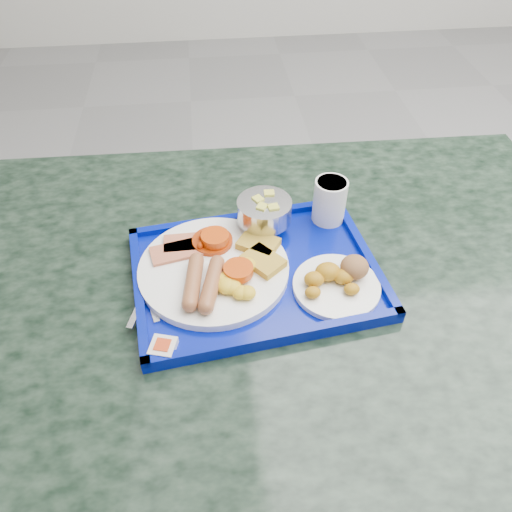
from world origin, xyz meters
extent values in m
cylinder|color=slate|center=(-1.17, -0.36, 0.02)|extent=(0.63, 0.63, 0.03)
cylinder|color=slate|center=(-1.17, -0.36, 0.41)|extent=(0.12, 0.12, 0.76)
cube|color=black|center=(-1.17, -0.36, 0.82)|extent=(1.36, 0.92, 0.04)
cube|color=#031294|center=(-1.18, -0.35, 0.85)|extent=(0.47, 0.37, 0.01)
cube|color=#031294|center=(-1.20, -0.20, 0.86)|extent=(0.43, 0.07, 0.01)
cube|color=#031294|center=(-1.16, -0.50, 0.86)|extent=(0.43, 0.07, 0.01)
cube|color=#031294|center=(-0.97, -0.32, 0.86)|extent=(0.05, 0.32, 0.01)
cube|color=#031294|center=(-1.39, -0.37, 0.86)|extent=(0.05, 0.32, 0.01)
cylinder|color=white|center=(-1.26, -0.34, 0.86)|extent=(0.27, 0.27, 0.02)
cube|color=#D57355|center=(-1.30, -0.28, 0.87)|extent=(0.09, 0.05, 0.01)
cube|color=#D57355|center=(-1.32, -0.30, 0.87)|extent=(0.10, 0.07, 0.01)
cylinder|color=#A83207|center=(-1.26, -0.28, 0.87)|extent=(0.08, 0.08, 0.01)
sphere|color=#A83207|center=(-1.27, -0.26, 0.88)|extent=(0.01, 0.01, 0.01)
sphere|color=#A83207|center=(-1.26, -0.26, 0.88)|extent=(0.01, 0.01, 0.01)
sphere|color=#A83207|center=(-1.28, -0.30, 0.88)|extent=(0.01, 0.01, 0.01)
sphere|color=#A83207|center=(-1.25, -0.28, 0.88)|extent=(0.01, 0.01, 0.01)
sphere|color=#A83207|center=(-1.28, -0.29, 0.88)|extent=(0.01, 0.01, 0.01)
sphere|color=#A83207|center=(-1.24, -0.28, 0.88)|extent=(0.01, 0.01, 0.01)
sphere|color=#A83207|center=(-1.26, -0.26, 0.88)|extent=(0.01, 0.01, 0.01)
sphere|color=#A83207|center=(-1.28, -0.27, 0.88)|extent=(0.01, 0.01, 0.01)
sphere|color=#A83207|center=(-1.23, -0.29, 0.88)|extent=(0.01, 0.01, 0.01)
sphere|color=#A83207|center=(-1.24, -0.27, 0.88)|extent=(0.01, 0.01, 0.01)
sphere|color=#A83207|center=(-1.26, -0.26, 0.88)|extent=(0.01, 0.01, 0.01)
sphere|color=#A83207|center=(-1.24, -0.27, 0.88)|extent=(0.01, 0.01, 0.01)
sphere|color=#A83207|center=(-1.26, -0.25, 0.88)|extent=(0.01, 0.01, 0.01)
sphere|color=#A83207|center=(-1.26, -0.26, 0.88)|extent=(0.01, 0.01, 0.01)
cube|color=gold|center=(-1.17, -0.30, 0.88)|extent=(0.09, 0.08, 0.01)
cube|color=gold|center=(-1.17, -0.34, 0.88)|extent=(0.08, 0.09, 0.01)
cylinder|color=brown|center=(-1.29, -0.38, 0.88)|extent=(0.04, 0.11, 0.03)
cylinder|color=brown|center=(-1.26, -0.39, 0.88)|extent=(0.05, 0.11, 0.03)
ellipsoid|color=yellow|center=(-1.20, -0.35, 0.88)|extent=(0.03, 0.03, 0.02)
ellipsoid|color=yellow|center=(-1.22, -0.41, 0.88)|extent=(0.03, 0.03, 0.02)
ellipsoid|color=yellow|center=(-1.23, -0.36, 0.88)|extent=(0.02, 0.02, 0.02)
ellipsoid|color=yellow|center=(-1.20, -0.42, 0.88)|extent=(0.03, 0.03, 0.02)
ellipsoid|color=yellow|center=(-1.21, -0.36, 0.88)|extent=(0.03, 0.03, 0.02)
ellipsoid|color=yellow|center=(-1.23, -0.38, 0.88)|extent=(0.03, 0.03, 0.02)
ellipsoid|color=yellow|center=(-1.23, -0.40, 0.88)|extent=(0.03, 0.03, 0.02)
ellipsoid|color=yellow|center=(-1.24, -0.38, 0.88)|extent=(0.03, 0.03, 0.02)
ellipsoid|color=yellow|center=(-1.24, -0.40, 0.88)|extent=(0.04, 0.04, 0.02)
ellipsoid|color=yellow|center=(-1.22, -0.36, 0.88)|extent=(0.03, 0.03, 0.02)
cylinder|color=#AD2F04|center=(-1.25, -0.28, 0.89)|extent=(0.05, 0.05, 0.02)
cylinder|color=#AD2F04|center=(-1.22, -0.37, 0.89)|extent=(0.05, 0.05, 0.02)
cylinder|color=white|center=(-1.05, -0.40, 0.86)|extent=(0.15, 0.15, 0.01)
ellipsoid|color=#C08216|center=(-1.03, -0.42, 0.87)|extent=(0.03, 0.02, 0.02)
ellipsoid|color=#C08216|center=(-1.03, -0.40, 0.88)|extent=(0.04, 0.03, 0.02)
ellipsoid|color=#C08216|center=(-1.06, -0.39, 0.88)|extent=(0.04, 0.04, 0.03)
ellipsoid|color=#C08216|center=(-1.09, -0.40, 0.88)|extent=(0.04, 0.03, 0.02)
ellipsoid|color=#C08216|center=(-1.09, -0.42, 0.87)|extent=(0.03, 0.02, 0.02)
ellipsoid|color=#905E39|center=(-1.01, -0.38, 0.88)|extent=(0.05, 0.05, 0.04)
cylinder|color=#B7B7B9|center=(-1.15, -0.23, 0.86)|extent=(0.07, 0.07, 0.01)
cylinder|color=#B7B7B9|center=(-1.15, -0.23, 0.87)|extent=(0.02, 0.02, 0.02)
cylinder|color=#B7B7B9|center=(-1.15, -0.23, 0.90)|extent=(0.10, 0.10, 0.04)
cube|color=#D7D952|center=(-1.16, -0.25, 0.92)|extent=(0.03, 0.03, 0.02)
cube|color=#D7D952|center=(-1.16, -0.23, 0.92)|extent=(0.02, 0.03, 0.02)
cube|color=#D7D952|center=(-1.14, -0.25, 0.92)|extent=(0.02, 0.02, 0.02)
cube|color=#D7D952|center=(-1.14, -0.21, 0.92)|extent=(0.02, 0.02, 0.02)
cylinder|color=white|center=(-1.02, -0.21, 0.90)|extent=(0.06, 0.06, 0.09)
cylinder|color=#D5410B|center=(-1.02, -0.21, 0.94)|extent=(0.06, 0.06, 0.01)
cube|color=#B7B7B9|center=(-1.37, -0.38, 0.86)|extent=(0.04, 0.13, 0.00)
ellipsoid|color=#B7B7B9|center=(-1.35, -0.30, 0.86)|extent=(0.04, 0.05, 0.01)
cube|color=#B7B7B9|center=(-1.38, -0.38, 0.86)|extent=(0.06, 0.15, 0.00)
cube|color=white|center=(-1.34, -0.50, 0.86)|extent=(0.05, 0.05, 0.01)
cube|color=red|center=(-1.34, -0.50, 0.87)|extent=(0.03, 0.03, 0.00)
camera|label=1|loc=(-1.25, -0.97, 1.50)|focal=35.00mm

